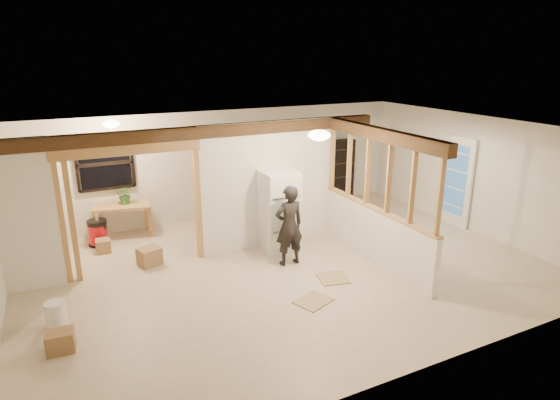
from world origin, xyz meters
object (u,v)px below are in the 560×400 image
work_table (123,221)px  shop_vac (98,232)px  refrigerator (279,212)px  bookshelf (338,171)px  woman (289,226)px

work_table → shop_vac: bearing=-144.2°
refrigerator → bookshelf: size_ratio=0.99×
bookshelf → shop_vac: bearing=-176.2°
woman → work_table: size_ratio=1.32×
refrigerator → work_table: 3.38m
work_table → shop_vac: size_ratio=2.10×
refrigerator → bookshelf: bearing=38.4°
shop_vac → bookshelf: (5.98, 0.39, 0.53)m
woman → shop_vac: (-3.05, 2.48, -0.48)m
refrigerator → shop_vac: refrigerator is taller
refrigerator → bookshelf: 3.59m
woman → bookshelf: bearing=-136.1°
refrigerator → bookshelf: (2.81, 2.23, 0.00)m
refrigerator → shop_vac: (-3.17, 1.83, -0.53)m
shop_vac → bookshelf: bearing=3.8°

